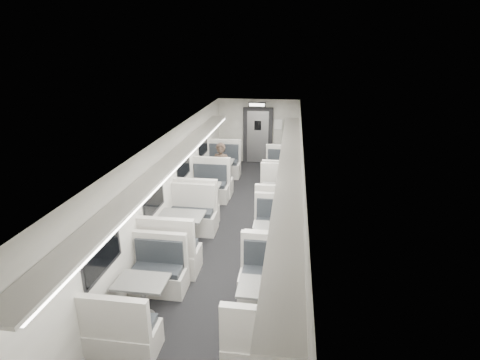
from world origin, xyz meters
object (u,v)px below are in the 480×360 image
(booth_right_c, at_px, (273,242))
(passenger, at_px, (221,171))
(booth_left_c, at_px, (182,232))
(booth_right_d, at_px, (266,306))
(booth_left_a, at_px, (218,173))
(vestibule_door, at_px, (258,136))
(booth_left_b, at_px, (203,198))
(booth_right_b, at_px, (278,199))
(booth_right_a, at_px, (281,178))
(exit_sign, at_px, (257,105))
(booth_left_d, at_px, (143,299))

(booth_right_c, distance_m, passenger, 3.64)
(booth_left_c, bearing_deg, passenger, 84.86)
(booth_right_c, height_order, booth_right_d, booth_right_d)
(booth_left_a, height_order, vestibule_door, vestibule_door)
(booth_left_b, relative_size, booth_right_b, 1.02)
(booth_left_a, relative_size, booth_right_c, 1.14)
(booth_right_a, distance_m, passenger, 1.94)
(booth_right_b, distance_m, exit_sign, 4.54)
(booth_left_b, height_order, booth_right_c, booth_left_b)
(booth_right_b, height_order, booth_right_d, booth_right_b)
(booth_right_a, relative_size, booth_right_c, 1.08)
(vestibule_door, bearing_deg, passenger, -101.32)
(booth_left_a, bearing_deg, passenger, -73.86)
(booth_right_b, xyz_separation_m, exit_sign, (-1.00, 4.01, 1.89))
(booth_left_d, relative_size, exit_sign, 3.27)
(booth_left_b, relative_size, booth_right_d, 1.02)
(booth_right_b, xyz_separation_m, passenger, (-1.72, 0.90, 0.43))
(booth_left_c, height_order, booth_right_c, booth_left_c)
(booth_left_a, bearing_deg, booth_left_c, -90.00)
(booth_left_b, bearing_deg, booth_right_d, -64.40)
(booth_left_b, xyz_separation_m, passenger, (0.28, 1.11, 0.42))
(booth_right_b, bearing_deg, booth_left_a, 137.01)
(booth_left_a, distance_m, booth_left_b, 2.08)
(booth_right_a, relative_size, booth_right_d, 1.02)
(booth_right_d, distance_m, vestibule_door, 8.97)
(booth_left_a, relative_size, booth_right_b, 1.07)
(booth_right_b, bearing_deg, booth_right_c, -90.00)
(booth_right_a, bearing_deg, booth_left_c, -117.13)
(booth_right_a, xyz_separation_m, passenger, (-1.72, -0.80, 0.42))
(booth_left_b, height_order, vestibule_door, vestibule_door)
(booth_right_b, bearing_deg, booth_left_d, -114.19)
(booth_right_a, distance_m, booth_right_b, 1.70)
(booth_left_c, bearing_deg, booth_left_b, 90.00)
(booth_left_d, relative_size, vestibule_door, 0.97)
(exit_sign, bearing_deg, booth_left_b, -103.31)
(vestibule_door, height_order, exit_sign, exit_sign)
(booth_right_d, bearing_deg, booth_left_a, 107.73)
(booth_right_d, xyz_separation_m, passenger, (-1.72, 5.29, 0.43))
(booth_right_d, distance_m, passenger, 5.58)
(passenger, height_order, exit_sign, exit_sign)
(booth_left_c, xyz_separation_m, booth_right_c, (2.00, -0.07, -0.06))
(booth_left_a, relative_size, booth_left_b, 1.05)
(booth_left_b, distance_m, booth_right_d, 4.63)
(vestibule_door, bearing_deg, booth_left_b, -101.98)
(booth_left_d, xyz_separation_m, booth_right_b, (2.00, 4.45, 0.02))
(booth_right_c, xyz_separation_m, exit_sign, (-1.00, 6.28, 1.92))
(passenger, xyz_separation_m, vestibule_door, (0.72, 3.60, 0.22))
(booth_left_c, bearing_deg, booth_right_a, 62.87)
(booth_left_c, relative_size, exit_sign, 3.80)
(booth_left_c, xyz_separation_m, booth_right_b, (2.00, 2.21, -0.03))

